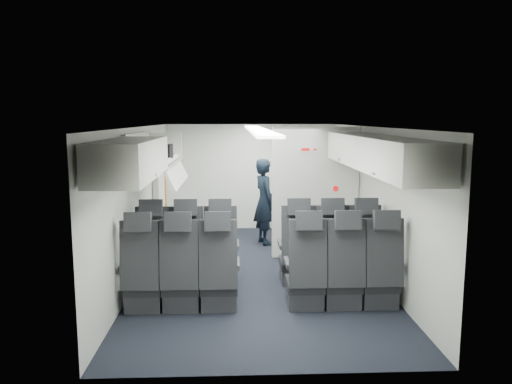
{
  "coord_description": "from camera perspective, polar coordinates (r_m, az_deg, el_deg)",
  "views": [
    {
      "loc": [
        -0.32,
        -7.16,
        2.28
      ],
      "look_at": [
        0.0,
        0.4,
        1.15
      ],
      "focal_mm": 35.0,
      "sensor_mm": 36.0,
      "label": 1
    }
  ],
  "objects": [
    {
      "name": "carry_on_bag",
      "position": [
        7.12,
        -11.18,
        4.43
      ],
      "size": [
        0.4,
        0.29,
        0.23
      ],
      "primitive_type": "cube",
      "rotation": [
        0.0,
        0.0,
        -0.05
      ],
      "color": "black",
      "rests_on": "overhead_bin_left_front_open"
    },
    {
      "name": "overhead_bin_right_rear",
      "position": [
        5.46,
        16.0,
        3.74
      ],
      "size": [
        0.53,
        1.8,
        0.4
      ],
      "color": "white",
      "rests_on": "cabin_shell"
    },
    {
      "name": "flight_attendant",
      "position": [
        9.02,
        0.97,
        -1.09
      ],
      "size": [
        0.53,
        0.65,
        1.56
      ],
      "primitive_type": "imported",
      "rotation": [
        0.0,
        0.0,
        1.88
      ],
      "color": "black",
      "rests_on": "ground"
    },
    {
      "name": "overhead_bin_left_front_open",
      "position": [
        7.02,
        -11.63,
        3.88
      ],
      "size": [
        0.64,
        1.7,
        0.72
      ],
      "color": "#9E9E93",
      "rests_on": "cabin_shell"
    },
    {
      "name": "cabin_shell",
      "position": [
        7.26,
        0.14,
        -0.67
      ],
      "size": [
        3.41,
        6.01,
        2.16
      ],
      "color": "black",
      "rests_on": "ground"
    },
    {
      "name": "papers",
      "position": [
        8.94,
        2.21,
        0.87
      ],
      "size": [
        0.19,
        0.06,
        0.13
      ],
      "primitive_type": "cube",
      "rotation": [
        0.0,
        0.0,
        -0.23
      ],
      "color": "white",
      "rests_on": "flight_attendant"
    },
    {
      "name": "seat_row_mid",
      "position": [
        6.04,
        0.76,
        -9.62
      ],
      "size": [
        3.33,
        0.56,
        1.24
      ],
      "color": "#262629",
      "rests_on": "cabin_shell"
    },
    {
      "name": "galley_unit",
      "position": [
        10.05,
        4.85,
        0.86
      ],
      "size": [
        0.85,
        0.52,
        1.9
      ],
      "color": "#939399",
      "rests_on": "cabin_shell"
    },
    {
      "name": "overhead_bin_right_front",
      "position": [
        7.14,
        11.57,
        4.94
      ],
      "size": [
        0.53,
        1.7,
        0.4
      ],
      "color": "white",
      "rests_on": "cabin_shell"
    },
    {
      "name": "boarding_door",
      "position": [
        8.91,
        -10.91,
        -0.21
      ],
      "size": [
        0.12,
        1.27,
        1.86
      ],
      "color": "silver",
      "rests_on": "cabin_shell"
    },
    {
      "name": "bulkhead_partition",
      "position": [
        8.16,
        6.77,
        -0.06
      ],
      "size": [
        1.4,
        0.15,
        2.13
      ],
      "color": "white",
      "rests_on": "cabin_shell"
    },
    {
      "name": "seat_row_front",
      "position": [
        6.9,
        0.33,
        -7.3
      ],
      "size": [
        3.33,
        0.56,
        1.24
      ],
      "color": "#262629",
      "rests_on": "cabin_shell"
    },
    {
      "name": "overhead_bin_left_rear",
      "position": [
        5.29,
        -14.21,
        3.67
      ],
      "size": [
        0.53,
        1.8,
        0.4
      ],
      "color": "white",
      "rests_on": "cabin_shell"
    }
  ]
}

